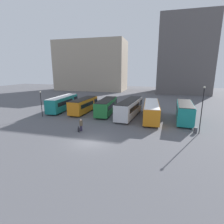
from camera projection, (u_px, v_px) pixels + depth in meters
ground_plane at (90, 142)px, 21.82m from camera, size 160.00×160.00×0.00m
building_block_left at (91, 66)px, 77.86m from camera, size 30.67×13.48×21.22m
building_block_right at (183, 56)px, 67.34m from camera, size 19.10×17.56×28.07m
bus_0 at (63, 103)px, 38.74m from camera, size 2.84×10.37×3.13m
bus_1 at (84, 105)px, 36.94m from camera, size 2.90×9.19×2.95m
bus_2 at (107, 106)px, 35.75m from camera, size 3.13×9.82×2.95m
bus_3 at (130, 107)px, 33.76m from camera, size 3.70×11.81×3.19m
bus_4 at (151, 110)px, 32.11m from camera, size 3.23×11.85×2.95m
bus_5 at (184, 111)px, 30.39m from camera, size 3.12×9.35×3.24m
traveler at (81, 124)px, 25.53m from camera, size 0.55×0.55×1.82m
suitcase at (79, 130)px, 25.29m from camera, size 0.29×0.39×0.88m
lamp_post_0 at (202, 107)px, 23.83m from camera, size 0.28×0.28×6.67m
lamp_post_1 at (41, 102)px, 33.07m from camera, size 0.28×0.28×4.94m
trash_bin at (195, 130)px, 24.78m from camera, size 0.52×0.52×0.85m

